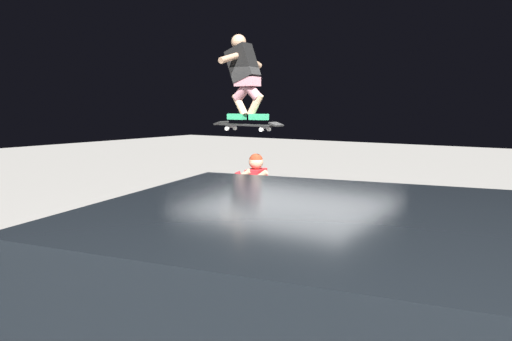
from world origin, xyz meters
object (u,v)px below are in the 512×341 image
skateboard (248,125)px  kicker_ramp (146,223)px  person_sitting_on_ledge (253,197)px  skater_airborne (244,73)px  ledge_box_main (277,228)px

skateboard → kicker_ramp: bearing=-2.8°
person_sitting_on_ledge → skateboard: (0.06, 0.04, 0.98)m
skater_airborne → skateboard: bearing=179.6°
skateboard → kicker_ramp: size_ratio=0.73×
person_sitting_on_ledge → skater_airborne: (0.12, 0.04, 1.67)m
kicker_ramp → skateboard: bearing=177.2°
skateboard → person_sitting_on_ledge: bearing=-145.1°
person_sitting_on_ledge → skateboard: skateboard is taller
skateboard → skater_airborne: 0.69m
ledge_box_main → kicker_ramp: bearing=8.7°
skater_airborne → kicker_ramp: size_ratio=0.80×
person_sitting_on_ledge → skater_airborne: bearing=19.3°
ledge_box_main → kicker_ramp: ledge_box_main is taller
skateboard → ledge_box_main: bearing=-112.6°
skateboard → skater_airborne: skater_airborne is taller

